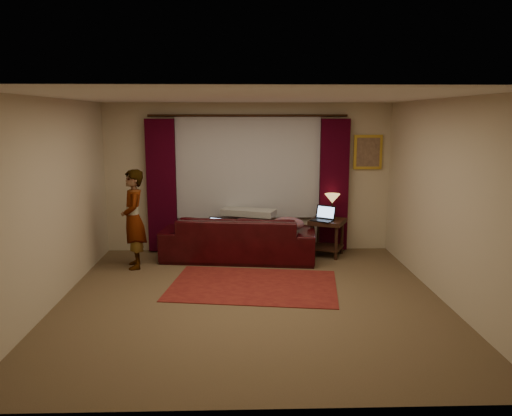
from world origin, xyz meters
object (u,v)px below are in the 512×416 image
at_px(sofa, 239,229).
at_px(laptop_table, 322,214).
at_px(person, 134,219).
at_px(end_table, 327,238).
at_px(tiffany_lamp, 332,206).
at_px(laptop_sofa, 214,225).

xyz_separation_m(sofa, laptop_table, (1.40, 0.03, 0.25)).
bearing_deg(person, end_table, 85.59).
bearing_deg(tiffany_lamp, end_table, -129.56).
distance_m(end_table, laptop_table, 0.47).
height_order(laptop_sofa, person, person).
height_order(sofa, tiffany_lamp, tiffany_lamp).
bearing_deg(laptop_sofa, end_table, 32.32).
bearing_deg(laptop_table, tiffany_lamp, 83.97).
distance_m(laptop_sofa, laptop_table, 1.82).
bearing_deg(laptop_table, sofa, -143.86).
xyz_separation_m(laptop_sofa, tiffany_lamp, (2.01, 0.43, 0.23)).
relative_size(laptop_sofa, person, 0.20).
relative_size(laptop_table, person, 0.24).
bearing_deg(laptop_table, person, -136.28).
xyz_separation_m(sofa, laptop_sofa, (-0.40, -0.17, 0.11)).
distance_m(tiffany_lamp, person, 3.33).
height_order(laptop_table, person, person).
bearing_deg(end_table, sofa, -174.43).
bearing_deg(laptop_sofa, sofa, 45.96).
height_order(sofa, laptop_table, sofa).
relative_size(sofa, laptop_table, 6.77).
relative_size(sofa, laptop_sofa, 7.95).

